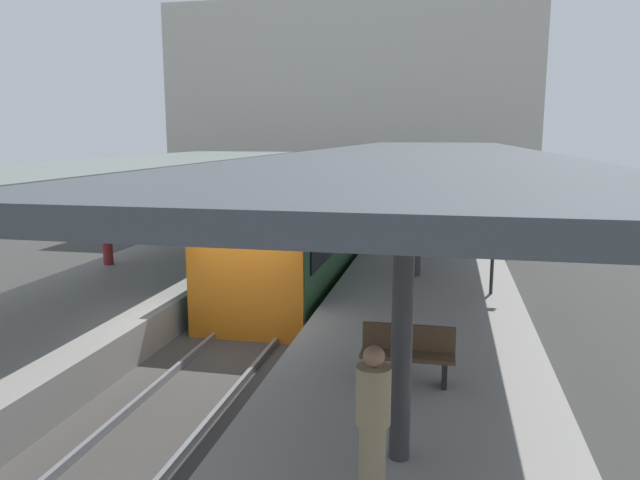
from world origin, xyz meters
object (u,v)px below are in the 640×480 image
(platform_sign, at_px, (494,226))
(passenger_near_bench, at_px, (107,235))
(commuter_train, at_px, (308,230))
(platform_bench, at_px, (408,352))
(passenger_mid_platform, at_px, (373,419))
(litter_bin, at_px, (412,260))

(platform_sign, relative_size, passenger_near_bench, 1.35)
(commuter_train, height_order, platform_bench, commuter_train)
(platform_sign, distance_m, passenger_mid_platform, 8.71)
(litter_bin, distance_m, passenger_mid_platform, 10.08)
(platform_bench, height_order, passenger_near_bench, passenger_near_bench)
(platform_bench, bearing_deg, litter_bin, 92.74)
(passenger_near_bench, bearing_deg, commuter_train, 29.02)
(platform_sign, bearing_deg, commuter_train, 143.43)
(platform_bench, height_order, litter_bin, platform_bench)
(commuter_train, distance_m, platform_sign, 6.70)
(platform_sign, bearing_deg, litter_bin, 140.65)
(passenger_near_bench, bearing_deg, litter_bin, 3.45)
(platform_bench, xyz_separation_m, platform_sign, (1.58, 5.51, 1.16))
(platform_bench, relative_size, passenger_mid_platform, 0.87)
(commuter_train, height_order, platform_sign, commuter_train)
(platform_bench, distance_m, platform_sign, 5.85)
(commuter_train, relative_size, platform_sign, 5.56)
(platform_sign, xyz_separation_m, litter_bin, (-1.92, 1.58, -1.22))
(commuter_train, distance_m, passenger_near_bench, 5.98)
(platform_sign, bearing_deg, passenger_mid_platform, -101.66)
(litter_bin, bearing_deg, passenger_near_bench, -176.55)
(commuter_train, relative_size, passenger_near_bench, 7.51)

